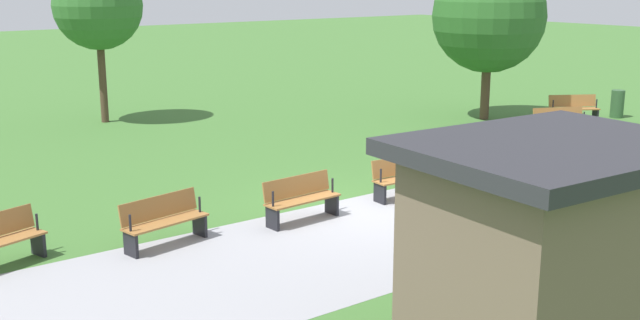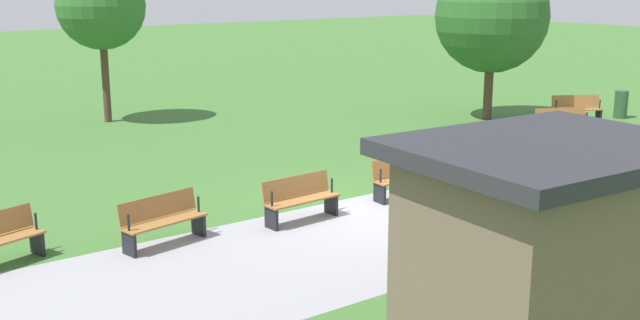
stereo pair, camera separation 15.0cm
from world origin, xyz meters
TOP-DOWN VIEW (x-y plane):
  - ground_plane at (0.00, 0.00)m, footprint 120.00×120.00m
  - path_paving at (0.00, 1.44)m, footprint 40.00×4.38m
  - bench_0 at (-12.04, -3.35)m, footprint 1.64×1.23m
  - bench_1 at (-9.54, -2.07)m, footprint 1.67×1.09m
  - bench_2 at (-6.92, -1.10)m, footprint 1.69×0.93m
  - bench_3 at (-4.19, -0.44)m, footprint 1.68×0.75m
  - bench_4 at (-1.40, -0.11)m, footprint 1.65×0.57m
  - bench_5 at (1.40, -0.11)m, footprint 1.65×0.57m
  - bench_6 at (4.19, -0.44)m, footprint 1.68×0.75m
  - person_seated at (-1.67, 0.05)m, footprint 0.34×0.53m
  - tree_2 at (-10.07, -5.48)m, footprint 3.75×3.75m
  - tree_3 at (0.46, -12.68)m, footprint 2.87×2.87m
  - trash_bin at (-13.93, -2.94)m, footprint 0.44×0.44m
  - kiosk at (2.46, 6.48)m, footprint 3.60×2.90m

SIDE VIEW (x-z plane):
  - ground_plane at x=0.00m, z-range 0.00..0.00m
  - path_paving at x=0.00m, z-range 0.00..0.01m
  - bench_0 at x=-12.04m, z-range 0.02..0.91m
  - bench_1 at x=-9.54m, z-range 0.02..0.91m
  - bench_2 at x=-6.92m, z-range 0.02..0.91m
  - bench_3 at x=-4.19m, z-range 0.02..0.91m
  - bench_4 at x=-1.40m, z-range 0.02..0.91m
  - bench_5 at x=1.40m, z-range 0.02..0.91m
  - bench_6 at x=4.19m, z-range 0.02..0.91m
  - trash_bin at x=-13.93m, z-range 0.00..0.95m
  - person_seated at x=-1.67m, z-range 0.04..1.24m
  - kiosk at x=2.46m, z-range 0.04..2.92m
  - tree_2 at x=-10.07m, z-range 0.78..6.11m
  - tree_3 at x=0.46m, z-range 1.18..6.43m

